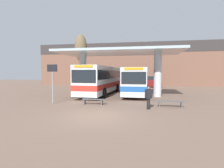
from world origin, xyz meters
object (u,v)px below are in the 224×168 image
object	(u,v)px
transit_bus_left_bay	(102,79)
info_sign_platform	(52,76)
waiting_bench_near_pillar	(93,100)
poplar_tree_behind_left	(81,49)
waiting_bench_mid_platform	(170,103)
transit_bus_center_bay	(137,80)
parked_car_street	(148,82)
pedestrian_waiting	(149,96)

from	to	relation	value
transit_bus_left_bay	info_sign_platform	distance (m)	7.93
waiting_bench_near_pillar	poplar_tree_behind_left	world-z (taller)	poplar_tree_behind_left
waiting_bench_mid_platform	transit_bus_center_bay	bearing A→B (deg)	111.06
waiting_bench_mid_platform	parked_car_street	world-z (taller)	parked_car_street
transit_bus_left_bay	transit_bus_center_bay	world-z (taller)	transit_bus_left_bay
pedestrian_waiting	parked_car_street	size ratio (longest dim) A/B	0.35
transit_bus_center_bay	waiting_bench_mid_platform	distance (m)	7.98
transit_bus_left_bay	waiting_bench_near_pillar	world-z (taller)	transit_bus_left_bay
waiting_bench_mid_platform	info_sign_platform	size ratio (longest dim) A/B	0.60
waiting_bench_near_pillar	info_sign_platform	bearing A→B (deg)	-178.26
info_sign_platform	poplar_tree_behind_left	world-z (taller)	poplar_tree_behind_left
waiting_bench_near_pillar	poplar_tree_behind_left	bearing A→B (deg)	114.15
parked_car_street	pedestrian_waiting	bearing A→B (deg)	-93.35
poplar_tree_behind_left	waiting_bench_mid_platform	bearing A→B (deg)	-48.18
waiting_bench_mid_platform	info_sign_platform	world-z (taller)	info_sign_platform
poplar_tree_behind_left	pedestrian_waiting	bearing A→B (deg)	-54.41
pedestrian_waiting	parked_car_street	bearing A→B (deg)	61.58
info_sign_platform	parked_car_street	world-z (taller)	info_sign_platform
pedestrian_waiting	transit_bus_center_bay	bearing A→B (deg)	70.85
transit_bus_center_bay	poplar_tree_behind_left	bearing A→B (deg)	-32.77
pedestrian_waiting	parked_car_street	xyz separation A→B (m)	(0.43, 19.66, -0.01)
transit_bus_center_bay	waiting_bench_near_pillar	distance (m)	8.12
transit_bus_center_bay	waiting_bench_mid_platform	size ratio (longest dim) A/B	5.15
waiting_bench_mid_platform	pedestrian_waiting	distance (m)	2.06
transit_bus_left_bay	waiting_bench_near_pillar	size ratio (longest dim) A/B	6.60
waiting_bench_near_pillar	waiting_bench_mid_platform	xyz separation A→B (m)	(6.02, 0.00, 0.00)
waiting_bench_mid_platform	info_sign_platform	bearing A→B (deg)	-179.36
transit_bus_center_bay	pedestrian_waiting	distance (m)	8.54
waiting_bench_near_pillar	pedestrian_waiting	world-z (taller)	pedestrian_waiting
poplar_tree_behind_left	parked_car_street	distance (m)	13.19
waiting_bench_mid_platform	poplar_tree_behind_left	bearing A→B (deg)	131.82
waiting_bench_near_pillar	info_sign_platform	xyz separation A→B (m)	(-3.52, -0.11, 1.98)
transit_bus_left_bay	poplar_tree_behind_left	world-z (taller)	poplar_tree_behind_left
transit_bus_center_bay	parked_car_street	bearing A→B (deg)	-97.28
info_sign_platform	pedestrian_waiting	distance (m)	8.08
transit_bus_center_bay	poplar_tree_behind_left	xyz separation A→B (m)	(-9.25, 6.16, 4.71)
info_sign_platform	pedestrian_waiting	bearing A→B (deg)	-7.06
transit_bus_center_bay	pedestrian_waiting	size ratio (longest dim) A/B	6.35
transit_bus_center_bay	parked_car_street	xyz separation A→B (m)	(1.62, 11.24, -0.77)
waiting_bench_mid_platform	poplar_tree_behind_left	world-z (taller)	poplar_tree_behind_left
transit_bus_left_bay	waiting_bench_mid_platform	distance (m)	10.36
waiting_bench_mid_platform	pedestrian_waiting	xyz separation A→B (m)	(-1.64, -1.09, 0.63)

